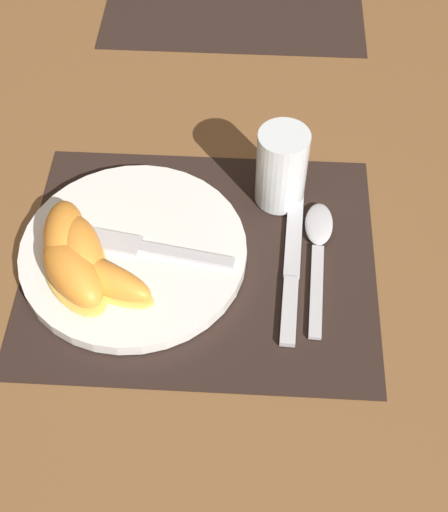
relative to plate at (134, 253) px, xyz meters
name	(u,v)px	position (x,y,z in m)	size (l,w,h in m)	color
ground_plane	(200,261)	(0.08, 0.00, -0.01)	(3.00, 3.00, 0.00)	brown
placemat	(200,260)	(0.08, 0.00, -0.01)	(0.41, 0.34, 0.00)	black
plate	(134,253)	(0.00, 0.00, 0.00)	(0.26, 0.26, 0.02)	white
juice_glass	(281,171)	(0.17, 0.10, 0.04)	(0.06, 0.06, 0.10)	silver
knife	(292,266)	(0.18, -0.01, -0.01)	(0.03, 0.22, 0.01)	#BCBCC1
spoon	(318,241)	(0.22, 0.03, 0.00)	(0.04, 0.19, 0.01)	#BCBCC1
fork	(146,248)	(0.02, 0.00, 0.01)	(0.18, 0.05, 0.00)	#BCBCC1
citrus_wedge_0	(65,240)	(-0.07, -0.01, 0.03)	(0.07, 0.12, 0.05)	#F7C656
citrus_wedge_1	(80,250)	(-0.05, -0.02, 0.03)	(0.09, 0.11, 0.05)	#F7C656
citrus_wedge_2	(73,274)	(-0.06, -0.05, 0.03)	(0.11, 0.12, 0.05)	#F7C656
citrus_wedge_3	(101,278)	(-0.03, -0.05, 0.02)	(0.13, 0.09, 0.04)	#F7C656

